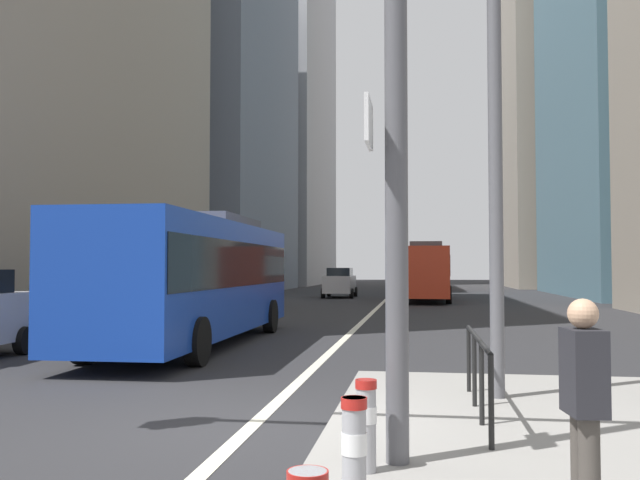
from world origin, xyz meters
The scene contains 17 objects.
ground_plane centered at (0.00, 20.00, 0.00)m, with size 160.00×160.00×0.00m, color #28282B.
lane_centre_line centered at (0.00, 30.00, 0.01)m, with size 0.20×80.00×0.01m, color beige.
office_tower_left_mid centered at (-16.00, 46.01, 14.27)m, with size 12.72×21.49×28.54m, color slate.
office_tower_left_far centered at (-16.00, 71.37, 25.30)m, with size 13.56×24.06×50.61m, color #9E9EA3.
office_tower_right_mid centered at (17.00, 41.24, 19.89)m, with size 10.28×20.66×39.78m, color slate.
office_tower_right_far centered at (17.00, 65.62, 19.55)m, with size 12.58×23.01×39.11m, color gray.
city_bus_blue_oncoming centered at (-3.58, 8.62, 1.84)m, with size 2.79×11.06×3.40m.
city_bus_red_receding centered at (2.48, 32.75, 1.84)m, with size 2.89×10.97×3.40m.
city_bus_red_distant centered at (2.90, 53.54, 1.84)m, with size 2.85×10.96×3.40m.
car_oncoming_mid centered at (-3.16, 36.37, 0.99)m, with size 2.08×4.45×1.94m.
car_receding_near centered at (2.09, 43.92, 0.99)m, with size 2.14×4.57×1.94m.
traffic_signal_gantry centered at (-0.05, -1.62, 4.10)m, with size 5.84×0.65×6.00m.
street_lamp_post centered at (3.17, 1.82, 5.28)m, with size 5.50×0.32×8.00m.
bollard_left centered at (1.61, -3.08, 0.64)m, with size 0.20×0.20×0.88m.
bollard_right centered at (1.60, -1.93, 0.61)m, with size 0.20×0.20×0.83m.
pedestrian_railing centered at (2.80, 0.62, 0.84)m, with size 0.06×3.30×0.98m.
pedestrian_far centered at (3.25, -3.01, 1.04)m, with size 0.28×0.40×1.62m.
Camera 1 is at (2.10, -8.13, 2.00)m, focal length 38.21 mm.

